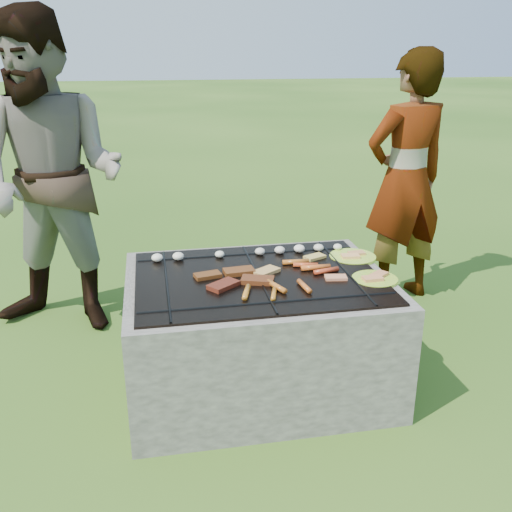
{
  "coord_description": "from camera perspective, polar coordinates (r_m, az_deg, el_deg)",
  "views": [
    {
      "loc": [
        -0.5,
        -2.58,
        1.68
      ],
      "look_at": [
        0.0,
        0.05,
        0.7
      ],
      "focal_mm": 40.0,
      "sensor_mm": 36.0,
      "label": 1
    }
  ],
  "objects": [
    {
      "name": "pork_slabs",
      "position": [
        2.78,
        -2.09,
        -2.21
      ],
      "size": [
        0.39,
        0.29,
        0.02
      ],
      "color": "#914B1A",
      "rests_on": "fire_pit"
    },
    {
      "name": "plate_far",
      "position": [
        3.14,
        9.64,
        -0.08
      ],
      "size": [
        0.29,
        0.29,
        0.03
      ],
      "color": "#E0FF3C",
      "rests_on": "fire_pit"
    },
    {
      "name": "sausages",
      "position": [
        2.8,
        3.9,
        -2.06
      ],
      "size": [
        0.54,
        0.46,
        0.03
      ],
      "color": "#C46920",
      "rests_on": "fire_pit"
    },
    {
      "name": "mushrooms",
      "position": [
        3.11,
        -0.4,
        0.43
      ],
      "size": [
        1.05,
        0.06,
        0.04
      ],
      "color": "white",
      "rests_on": "fire_pit"
    },
    {
      "name": "cook",
      "position": [
        3.98,
        14.74,
        7.36
      ],
      "size": [
        0.69,
        0.52,
        1.69
      ],
      "primitive_type": "imported",
      "rotation": [
        0.0,
        0.0,
        3.35
      ],
      "color": "#9D9383",
      "rests_on": "ground"
    },
    {
      "name": "lawn",
      "position": [
        3.12,
        0.17,
        -12.49
      ],
      "size": [
        60.0,
        60.0,
        0.0
      ],
      "primitive_type": "plane",
      "color": "#254B12",
      "rests_on": "ground"
    },
    {
      "name": "bystander",
      "position": [
        3.59,
        -19.8,
        7.33
      ],
      "size": [
        1.13,
        1.01,
        1.91
      ],
      "primitive_type": "imported",
      "rotation": [
        0.0,
        0.0,
        -0.37
      ],
      "color": "#9F9684",
      "rests_on": "ground"
    },
    {
      "name": "bread_on_grate",
      "position": [
        2.91,
        4.05,
        -1.25
      ],
      "size": [
        0.45,
        0.39,
        0.02
      ],
      "color": "tan",
      "rests_on": "fire_pit"
    },
    {
      "name": "fire_pit",
      "position": [
        2.97,
        0.18,
        -7.91
      ],
      "size": [
        1.3,
        1.0,
        0.62
      ],
      "color": "gray",
      "rests_on": "ground"
    },
    {
      "name": "plate_near",
      "position": [
        2.87,
        11.81,
        -2.25
      ],
      "size": [
        0.26,
        0.26,
        0.03
      ],
      "color": "#FCF53C",
      "rests_on": "fire_pit"
    }
  ]
}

